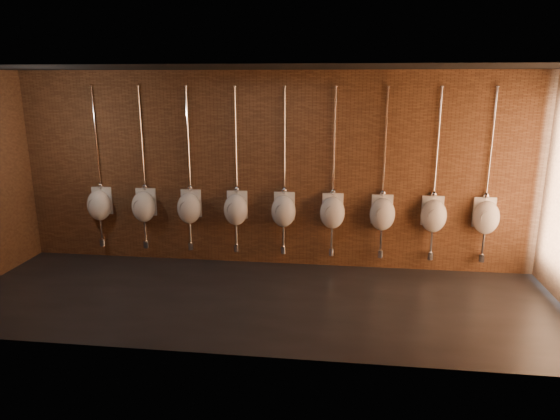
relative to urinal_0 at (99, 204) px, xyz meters
The scene contains 11 objects.
ground 3.41m from the urinal_0, 24.51° to the right, with size 8.50×8.50×0.00m, color black.
room_shell 3.43m from the urinal_0, 24.51° to the right, with size 8.54×3.04×3.22m.
urinal_0 is the anchor object (origin of this frame).
urinal_1 0.80m from the urinal_0, ahead, with size 0.43×0.38×2.72m.
urinal_2 1.59m from the urinal_0, ahead, with size 0.43×0.38×2.72m.
urinal_3 2.39m from the urinal_0, ahead, with size 0.43×0.38×2.72m.
urinal_4 3.19m from the urinal_0, ahead, with size 0.43×0.38×2.72m.
urinal_5 3.98m from the urinal_0, ahead, with size 0.43×0.38×2.72m.
urinal_6 4.78m from the urinal_0, ahead, with size 0.43×0.38×2.72m.
urinal_7 5.57m from the urinal_0, ahead, with size 0.43×0.38×2.72m.
urinal_8 6.37m from the urinal_0, ahead, with size 0.43×0.38×2.72m.
Camera 1 is at (1.13, -6.49, 3.05)m, focal length 32.00 mm.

